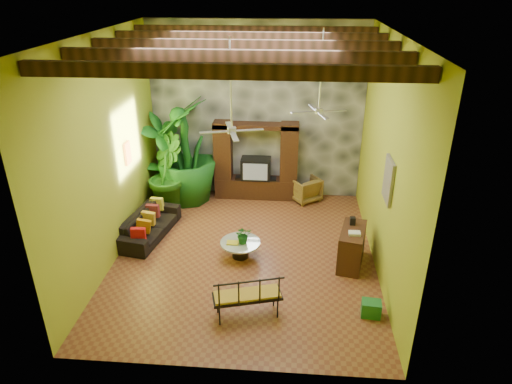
# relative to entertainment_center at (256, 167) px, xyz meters

# --- Properties ---
(ground) EXTENTS (7.00, 7.00, 0.00)m
(ground) POSITION_rel_entertainment_center_xyz_m (0.00, -3.14, -0.97)
(ground) COLOR brown
(ground) RESTS_ON ground
(ceiling) EXTENTS (6.00, 7.00, 0.02)m
(ceiling) POSITION_rel_entertainment_center_xyz_m (0.00, -3.14, 4.03)
(ceiling) COLOR silver
(ceiling) RESTS_ON back_wall
(back_wall) EXTENTS (6.00, 0.02, 5.00)m
(back_wall) POSITION_rel_entertainment_center_xyz_m (0.00, 0.36, 1.53)
(back_wall) COLOR #A4B328
(back_wall) RESTS_ON ground
(left_wall) EXTENTS (0.02, 7.00, 5.00)m
(left_wall) POSITION_rel_entertainment_center_xyz_m (-3.00, -3.14, 1.53)
(left_wall) COLOR #A4B328
(left_wall) RESTS_ON ground
(right_wall) EXTENTS (0.02, 7.00, 5.00)m
(right_wall) POSITION_rel_entertainment_center_xyz_m (3.00, -3.14, 1.53)
(right_wall) COLOR #A4B328
(right_wall) RESTS_ON ground
(stone_accent_wall) EXTENTS (5.98, 0.10, 4.98)m
(stone_accent_wall) POSITION_rel_entertainment_center_xyz_m (0.00, 0.30, 1.53)
(stone_accent_wall) COLOR #393D41
(stone_accent_wall) RESTS_ON ground
(ceiling_beams) EXTENTS (5.95, 5.36, 0.22)m
(ceiling_beams) POSITION_rel_entertainment_center_xyz_m (0.00, -3.14, 3.81)
(ceiling_beams) COLOR #391E12
(ceiling_beams) RESTS_ON ceiling
(entertainment_center) EXTENTS (2.40, 0.55, 2.30)m
(entertainment_center) POSITION_rel_entertainment_center_xyz_m (0.00, 0.00, 0.00)
(entertainment_center) COLOR #32160E
(entertainment_center) RESTS_ON ground
(ceiling_fan_front) EXTENTS (1.28, 1.28, 1.86)m
(ceiling_fan_front) POSITION_rel_entertainment_center_xyz_m (-0.20, -3.54, 2.44)
(ceiling_fan_front) COLOR #BDBCC2
(ceiling_fan_front) RESTS_ON ceiling
(ceiling_fan_back) EXTENTS (1.28, 1.28, 1.86)m
(ceiling_fan_back) POSITION_rel_entertainment_center_xyz_m (1.60, -1.94, 2.44)
(ceiling_fan_back) COLOR #BDBCC2
(ceiling_fan_back) RESTS_ON ceiling
(wall_art_mask) EXTENTS (0.06, 0.32, 0.55)m
(wall_art_mask) POSITION_rel_entertainment_center_xyz_m (-2.96, -2.14, 1.13)
(wall_art_mask) COLOR gold
(wall_art_mask) RESTS_ON left_wall
(wall_art_painting) EXTENTS (0.06, 0.70, 0.90)m
(wall_art_painting) POSITION_rel_entertainment_center_xyz_m (2.96, -3.74, 1.33)
(wall_art_painting) COLOR teal
(wall_art_painting) RESTS_ON right_wall
(sofa) EXTENTS (1.19, 2.22, 0.61)m
(sofa) POSITION_rel_entertainment_center_xyz_m (-2.51, -2.46, -0.66)
(sofa) COLOR black
(sofa) RESTS_ON ground
(wicker_armchair) EXTENTS (1.07, 1.07, 0.71)m
(wicker_armchair) POSITION_rel_entertainment_center_xyz_m (1.45, -0.10, -0.61)
(wicker_armchair) COLOR #9C6438
(wicker_armchair) RESTS_ON ground
(tall_plant_a) EXTENTS (1.47, 1.64, 2.59)m
(tall_plant_a) POSITION_rel_entertainment_center_xyz_m (-2.58, -0.37, 0.33)
(tall_plant_a) COLOR #1A631D
(tall_plant_a) RESTS_ON ground
(tall_plant_b) EXTENTS (1.20, 1.37, 2.14)m
(tall_plant_b) POSITION_rel_entertainment_center_xyz_m (-2.43, -0.91, 0.11)
(tall_plant_b) COLOR #1F5817
(tall_plant_b) RESTS_ON ground
(tall_plant_c) EXTENTS (1.73, 1.73, 3.03)m
(tall_plant_c) POSITION_rel_entertainment_center_xyz_m (-1.96, -0.35, 0.55)
(tall_plant_c) COLOR #175A1A
(tall_plant_c) RESTS_ON ground
(coffee_table) EXTENTS (0.93, 0.93, 0.40)m
(coffee_table) POSITION_rel_entertainment_center_xyz_m (-0.11, -3.23, -0.71)
(coffee_table) COLOR black
(coffee_table) RESTS_ON ground
(centerpiece_plant) EXTENTS (0.44, 0.41, 0.41)m
(centerpiece_plant) POSITION_rel_entertainment_center_xyz_m (-0.03, -3.26, -0.36)
(centerpiece_plant) COLOR #185917
(centerpiece_plant) RESTS_ON coffee_table
(yellow_tray) EXTENTS (0.28, 0.20, 0.03)m
(yellow_tray) POSITION_rel_entertainment_center_xyz_m (-0.27, -3.31, -0.55)
(yellow_tray) COLOR yellow
(yellow_tray) RESTS_ON coffee_table
(iron_bench) EXTENTS (1.39, 0.82, 0.57)m
(iron_bench) POSITION_rel_entertainment_center_xyz_m (0.26, -5.34, -0.42)
(iron_bench) COLOR black
(iron_bench) RESTS_ON ground
(side_console) EXTENTS (0.74, 1.20, 0.90)m
(side_console) POSITION_rel_entertainment_center_xyz_m (2.44, -3.33, -0.52)
(side_console) COLOR #3B2313
(side_console) RESTS_ON ground
(green_bin) EXTENTS (0.40, 0.32, 0.32)m
(green_bin) POSITION_rel_entertainment_center_xyz_m (2.65, -5.08, -0.80)
(green_bin) COLOR #1D6D2B
(green_bin) RESTS_ON ground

